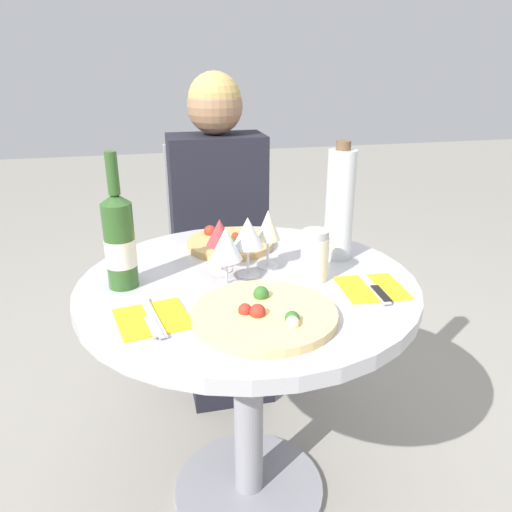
# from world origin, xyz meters

# --- Properties ---
(ground_plane) EXTENTS (12.00, 12.00, 0.00)m
(ground_plane) POSITION_xyz_m (0.00, 0.00, 0.00)
(ground_plane) COLOR gray
(ground_plane) RESTS_ON ground
(dining_table) EXTENTS (0.86, 0.86, 0.72)m
(dining_table) POSITION_xyz_m (0.00, 0.00, 0.56)
(dining_table) COLOR gray
(dining_table) RESTS_ON ground_plane
(chair_behind_diner) EXTENTS (0.37, 0.37, 0.93)m
(chair_behind_diner) POSITION_xyz_m (0.04, 0.79, 0.45)
(chair_behind_diner) COLOR #ADADB2
(chair_behind_diner) RESTS_ON ground_plane
(seated_diner) EXTENTS (0.36, 0.43, 1.21)m
(seated_diner) POSITION_xyz_m (0.04, 0.65, 0.55)
(seated_diner) COLOR black
(seated_diner) RESTS_ON ground_plane
(pizza_large) EXTENTS (0.32, 0.32, 0.05)m
(pizza_large) POSITION_xyz_m (-0.01, -0.21, 0.73)
(pizza_large) COLOR #E5C17F
(pizza_large) RESTS_ON dining_table
(pizza_small_far) EXTENTS (0.26, 0.26, 0.05)m
(pizza_small_far) POSITION_xyz_m (-0.01, 0.24, 0.73)
(pizza_small_far) COLOR tan
(pizza_small_far) RESTS_ON dining_table
(wine_bottle) EXTENTS (0.07, 0.07, 0.33)m
(wine_bottle) POSITION_xyz_m (-0.31, 0.03, 0.84)
(wine_bottle) COLOR #2D5623
(wine_bottle) RESTS_ON dining_table
(tall_carafe) EXTENTS (0.08, 0.08, 0.33)m
(tall_carafe) POSITION_xyz_m (0.28, 0.09, 0.87)
(tall_carafe) COLOR silver
(tall_carafe) RESTS_ON dining_table
(sugar_shaker) EXTENTS (0.07, 0.07, 0.13)m
(sugar_shaker) POSITION_xyz_m (0.16, -0.04, 0.78)
(sugar_shaker) COLOR silver
(sugar_shaker) RESTS_ON dining_table
(wine_glass_center) EXTENTS (0.08, 0.08, 0.16)m
(wine_glass_center) POSITION_xyz_m (0.01, 0.03, 0.83)
(wine_glass_center) COLOR silver
(wine_glass_center) RESTS_ON dining_table
(wine_glass_back_left) EXTENTS (0.07, 0.07, 0.14)m
(wine_glass_back_left) POSITION_xyz_m (-0.06, 0.07, 0.82)
(wine_glass_back_left) COLOR silver
(wine_glass_back_left) RESTS_ON dining_table
(wine_glass_front_left) EXTENTS (0.08, 0.08, 0.15)m
(wine_glass_front_left) POSITION_xyz_m (-0.06, -0.02, 0.83)
(wine_glass_front_left) COLOR silver
(wine_glass_front_left) RESTS_ON dining_table
(wine_glass_back_right) EXTENTS (0.06, 0.06, 0.16)m
(wine_glass_back_right) POSITION_xyz_m (0.07, 0.07, 0.83)
(wine_glass_back_right) COLOR silver
(wine_glass_back_right) RESTS_ON dining_table
(place_setting_left) EXTENTS (0.18, 0.19, 0.01)m
(place_setting_left) POSITION_xyz_m (-0.25, -0.16, 0.72)
(place_setting_left) COLOR yellow
(place_setting_left) RESTS_ON dining_table
(place_setting_right) EXTENTS (0.16, 0.19, 0.01)m
(place_setting_right) POSITION_xyz_m (0.29, -0.13, 0.72)
(place_setting_right) COLOR yellow
(place_setting_right) RESTS_ON dining_table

